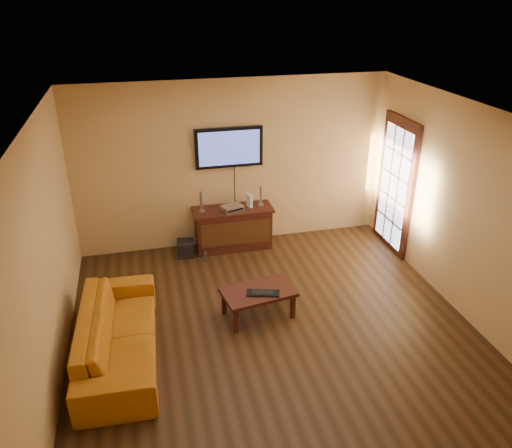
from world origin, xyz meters
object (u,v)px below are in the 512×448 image
object	(u,v)px
subwoofer	(186,248)
coffee_table	(258,294)
sofa	(117,326)
keyboard	(263,293)
bottle	(205,256)
television	(229,147)
speaker_left	(202,202)
av_receiver	(232,208)
game_console	(249,200)
media_console	(233,228)
speaker_right	(261,197)

from	to	relation	value
subwoofer	coffee_table	bearing A→B (deg)	-62.13
sofa	keyboard	xyz separation A→B (m)	(1.80, 0.29, -0.02)
coffee_table	bottle	world-z (taller)	coffee_table
sofa	subwoofer	world-z (taller)	sofa
television	keyboard	bearing A→B (deg)	-90.42
subwoofer	bottle	bearing A→B (deg)	-35.13
bottle	keyboard	xyz separation A→B (m)	(0.50, -1.68, 0.32)
speaker_left	subwoofer	xyz separation A→B (m)	(-0.31, -0.12, -0.72)
av_receiver	game_console	distance (m)	0.32
media_console	keyboard	size ratio (longest dim) A/B	2.87
speaker_right	subwoofer	bearing A→B (deg)	-173.75
av_receiver	game_console	world-z (taller)	game_console
bottle	speaker_left	bearing A→B (deg)	85.92
game_console	bottle	xyz separation A→B (m)	(-0.80, -0.38, -0.72)
speaker_left	bottle	distance (m)	0.85
game_console	bottle	size ratio (longest dim) A/B	1.17
media_console	speaker_left	distance (m)	0.70
television	av_receiver	world-z (taller)	television
sofa	bottle	distance (m)	2.38
av_receiver	subwoofer	world-z (taller)	av_receiver
bottle	media_console	bearing A→B (deg)	33.93
bottle	keyboard	bearing A→B (deg)	-73.27
media_console	subwoofer	bearing A→B (deg)	-172.56
television	subwoofer	distance (m)	1.75
media_console	av_receiver	xyz separation A→B (m)	(-0.02, -0.04, 0.38)
bottle	av_receiver	bearing A→B (deg)	31.55
television	av_receiver	size ratio (longest dim) A/B	3.31
speaker_right	bottle	world-z (taller)	speaker_right
subwoofer	bottle	size ratio (longest dim) A/B	1.45
television	speaker_right	size ratio (longest dim) A/B	3.28
speaker_left	game_console	bearing A→B (deg)	1.27
subwoofer	keyboard	distance (m)	2.10
media_console	speaker_right	size ratio (longest dim) A/B	3.93
speaker_right	subwoofer	xyz separation A→B (m)	(-1.28, -0.14, -0.72)
television	game_console	bearing A→B (deg)	-31.28
coffee_table	speaker_right	bearing A→B (deg)	74.91
television	bottle	distance (m)	1.74
av_receiver	sofa	bearing A→B (deg)	-147.54
media_console	sofa	distance (m)	2.94
coffee_table	speaker_left	distance (m)	2.07
speaker_left	bottle	xyz separation A→B (m)	(-0.03, -0.37, -0.77)
speaker_left	keyboard	distance (m)	2.15
sofa	speaker_left	xyz separation A→B (m)	(1.32, 2.33, 0.43)
media_console	speaker_left	xyz separation A→B (m)	(-0.49, 0.02, 0.50)
media_console	av_receiver	world-z (taller)	av_receiver
speaker_right	game_console	xyz separation A→B (m)	(-0.19, -0.00, -0.04)
sofa	game_console	world-z (taller)	game_console
av_receiver	subwoofer	size ratio (longest dim) A/B	1.24
coffee_table	speaker_left	xyz separation A→B (m)	(-0.44, 1.95, 0.52)
speaker_right	game_console	distance (m)	0.20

